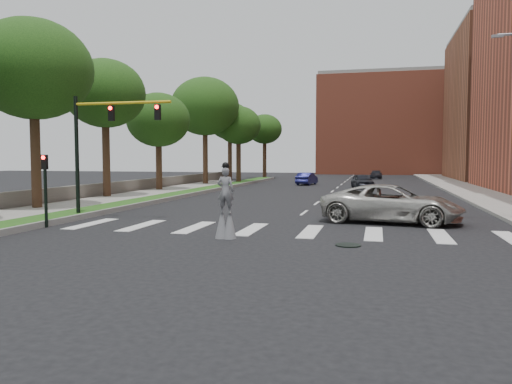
% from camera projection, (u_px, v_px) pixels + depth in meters
% --- Properties ---
extents(ground_plane, '(160.00, 160.00, 0.00)m').
position_uv_depth(ground_plane, '(276.00, 234.00, 20.21)').
color(ground_plane, black).
rests_on(ground_plane, ground).
extents(grass_median, '(2.00, 60.00, 0.25)m').
position_uv_depth(grass_median, '(190.00, 192.00, 42.30)').
color(grass_median, '#204F16').
rests_on(grass_median, ground).
extents(median_curb, '(0.20, 60.00, 0.28)m').
position_uv_depth(median_curb, '(201.00, 192.00, 42.05)').
color(median_curb, gray).
rests_on(median_curb, ground).
extents(sidewalk_left, '(4.00, 60.00, 0.18)m').
position_uv_depth(sidewalk_left, '(93.00, 202.00, 33.32)').
color(sidewalk_left, gray).
rests_on(sidewalk_left, ground).
extents(sidewalk_right, '(5.00, 90.00, 0.18)m').
position_uv_depth(sidewalk_right, '(482.00, 194.00, 41.48)').
color(sidewalk_right, gray).
rests_on(sidewalk_right, ground).
extents(stone_wall, '(0.50, 56.00, 1.10)m').
position_uv_depth(stone_wall, '(141.00, 185.00, 45.51)').
color(stone_wall, '#605952').
rests_on(stone_wall, ground).
extents(manhole, '(0.90, 0.90, 0.04)m').
position_uv_depth(manhole, '(348.00, 245.00, 17.56)').
color(manhole, black).
rests_on(manhole, ground).
extents(building_backdrop, '(26.00, 14.00, 18.00)m').
position_uv_depth(building_backdrop, '(389.00, 126.00, 93.77)').
color(building_backdrop, '#C0573C').
rests_on(building_backdrop, ground).
extents(traffic_signal, '(5.30, 0.23, 6.20)m').
position_uv_depth(traffic_signal, '(98.00, 137.00, 25.14)').
color(traffic_signal, black).
rests_on(traffic_signal, ground).
extents(secondary_signal, '(0.25, 0.21, 3.23)m').
position_uv_depth(secondary_signal, '(45.00, 184.00, 22.02)').
color(secondary_signal, black).
rests_on(secondary_signal, ground).
extents(stilt_performer, '(0.84, 0.53, 2.93)m').
position_uv_depth(stilt_performer, '(226.00, 208.00, 19.07)').
color(stilt_performer, '#382316').
rests_on(stilt_performer, ground).
extents(suv_crossing, '(6.94, 3.99, 1.82)m').
position_uv_depth(suv_crossing, '(392.00, 204.00, 23.72)').
color(suv_crossing, '#B3B1A9').
rests_on(suv_crossing, ground).
extents(car_near, '(2.72, 4.60, 1.47)m').
position_uv_depth(car_near, '(362.00, 181.00, 50.06)').
color(car_near, black).
rests_on(car_near, ground).
extents(car_mid, '(2.07, 4.41, 1.40)m').
position_uv_depth(car_mid, '(307.00, 179.00, 56.25)').
color(car_mid, navy).
rests_on(car_mid, ground).
extents(car_far, '(1.78, 4.16, 1.19)m').
position_uv_depth(car_far, '(376.00, 175.00, 71.78)').
color(car_far, black).
rests_on(car_far, ground).
extents(tree_1, '(6.78, 6.78, 11.05)m').
position_uv_depth(tree_1, '(33.00, 70.00, 28.67)').
color(tree_1, '#382316').
rests_on(tree_1, ground).
extents(tree_2, '(6.00, 6.00, 10.41)m').
position_uv_depth(tree_2, '(105.00, 94.00, 37.10)').
color(tree_2, '#382316').
rests_on(tree_2, ground).
extents(tree_3, '(5.77, 5.77, 8.95)m').
position_uv_depth(tree_3, '(158.00, 120.00, 45.26)').
color(tree_3, '#382316').
rests_on(tree_3, ground).
extents(tree_4, '(7.59, 7.59, 11.99)m').
position_uv_depth(tree_4, '(205.00, 107.00, 55.36)').
color(tree_4, '#382316').
rests_on(tree_4, ground).
extents(tree_5, '(5.84, 5.84, 10.42)m').
position_uv_depth(tree_5, '(230.00, 121.00, 66.46)').
color(tree_5, '#382316').
rests_on(tree_5, ground).
extents(tree_6, '(5.25, 5.25, 9.09)m').
position_uv_depth(tree_6, '(238.00, 126.00, 58.37)').
color(tree_6, '#382316').
rests_on(tree_6, ground).
extents(tree_7, '(5.10, 5.10, 9.41)m').
position_uv_depth(tree_7, '(265.00, 130.00, 73.15)').
color(tree_7, '#382316').
rests_on(tree_7, ground).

